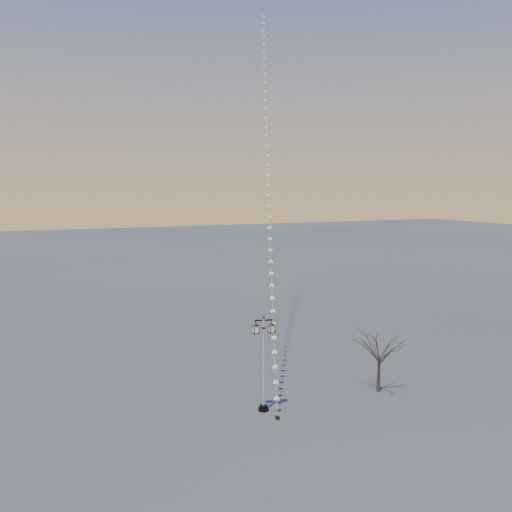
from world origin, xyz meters
TOP-DOWN VIEW (x-y plane):
  - ground at (0.00, 0.00)m, footprint 300.00×300.00m
  - street_lamp at (-0.25, 2.00)m, footprint 1.33×0.67m
  - bare_tree at (7.33, 1.63)m, footprint 2.32×2.32m
  - kite_train at (7.12, 16.58)m, footprint 14.96×32.41m

SIDE VIEW (x-z plane):
  - ground at x=0.00m, z-range 0.00..0.00m
  - bare_tree at x=7.33m, z-range 0.75..4.59m
  - street_lamp at x=-0.25m, z-range 0.28..5.62m
  - kite_train at x=7.12m, z-range -0.10..31.61m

